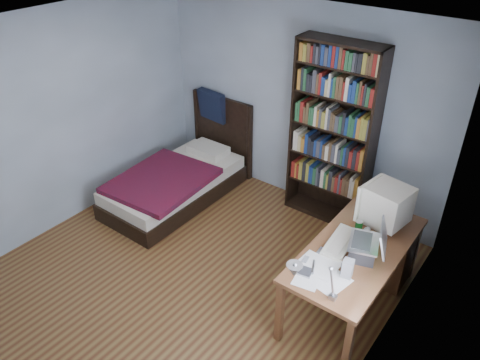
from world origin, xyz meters
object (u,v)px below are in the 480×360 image
at_px(desk, 373,248).
at_px(keyboard, 340,242).
at_px(crt_monitor, 385,204).
at_px(desk_lamp, 301,273).
at_px(bed, 179,179).
at_px(soda_can, 359,227).
at_px(speaker, 348,268).
at_px(laptop, 365,247).
at_px(bookshelf, 332,136).

bearing_deg(desk, keyboard, -106.67).
bearing_deg(desk, crt_monitor, -21.25).
bearing_deg(desk_lamp, bed, 151.08).
bearing_deg(soda_can, keyboard, -102.22).
relative_size(keyboard, bed, 0.24).
bearing_deg(speaker, laptop, 77.06).
bearing_deg(desk_lamp, bookshelf, 112.30).
bearing_deg(bookshelf, desk_lamp, -67.70).
relative_size(laptop, desk_lamp, 0.70).
relative_size(keyboard, speaker, 2.91).
distance_m(keyboard, bookshelf, 1.52).
xyz_separation_m(crt_monitor, soda_can, (-0.14, -0.23, -0.19)).
bearing_deg(keyboard, crt_monitor, 63.04).
bearing_deg(desk, laptop, -79.62).
bearing_deg(bed, desk_lamp, -28.92).
xyz_separation_m(crt_monitor, bookshelf, (-0.97, 0.78, 0.11)).
distance_m(desk_lamp, soda_can, 1.32).
xyz_separation_m(keyboard, bed, (-2.50, 0.46, -0.49)).
xyz_separation_m(desk, crt_monitor, (0.04, -0.02, 0.57)).
relative_size(keyboard, bookshelf, 0.23).
distance_m(desk, soda_can, 0.46).
height_order(laptop, desk_lamp, desk_lamp).
relative_size(laptop, bed, 0.20).
xyz_separation_m(soda_can, bookshelf, (-0.83, 1.00, 0.30)).
bearing_deg(crt_monitor, desk_lamp, -91.66).
bearing_deg(desk_lamp, desk, 89.97).
xyz_separation_m(crt_monitor, laptop, (0.06, -0.52, -0.14)).
distance_m(laptop, bookshelf, 1.67).
bearing_deg(laptop, desk, 100.38).
bearing_deg(desk, bookshelf, 140.56).
distance_m(desk_lamp, speaker, 0.76).
relative_size(desk, laptop, 3.90).
bearing_deg(bed, keyboard, -10.51).
xyz_separation_m(keyboard, soda_can, (0.06, 0.26, 0.05)).
distance_m(crt_monitor, laptop, 0.54).
bearing_deg(speaker, crt_monitor, 82.40).
distance_m(laptop, bed, 2.85).
distance_m(crt_monitor, bed, 2.79).
distance_m(bookshelf, bed, 2.07).
height_order(laptop, bed, bed).
distance_m(crt_monitor, bookshelf, 1.25).
height_order(bookshelf, bed, bookshelf).
bearing_deg(desk, speaker, -84.20).
relative_size(desk, desk_lamp, 2.74).
relative_size(speaker, bed, 0.08).
bearing_deg(soda_can, bed, 175.33).
bearing_deg(keyboard, speaker, -61.34).
distance_m(desk_lamp, bed, 3.17).
xyz_separation_m(laptop, bookshelf, (-1.03, 1.30, 0.25)).
bearing_deg(keyboard, bookshelf, 116.42).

